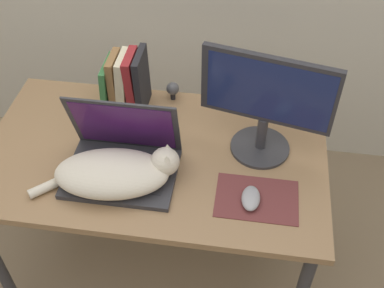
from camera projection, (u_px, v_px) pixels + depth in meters
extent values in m
cube|color=#93704C|center=(154.00, 156.00, 1.72)|extent=(1.22, 0.71, 0.03)
cylinder|color=#38383D|center=(53.00, 150.00, 2.24)|extent=(0.04, 0.04, 0.69)
cylinder|color=#38383D|center=(296.00, 176.00, 2.13)|extent=(0.04, 0.04, 0.69)
cube|color=#2D2D33|center=(122.00, 173.00, 1.63)|extent=(0.37, 0.27, 0.02)
cube|color=#28282D|center=(120.00, 174.00, 1.61)|extent=(0.30, 0.14, 0.00)
cube|color=#2D2D33|center=(124.00, 125.00, 1.60)|extent=(0.37, 0.09, 0.26)
cube|color=#421956|center=(124.00, 126.00, 1.60)|extent=(0.33, 0.07, 0.23)
ellipsoid|color=beige|center=(112.00, 173.00, 1.56)|extent=(0.40, 0.26, 0.11)
sphere|color=beige|center=(165.00, 162.00, 1.57)|extent=(0.10, 0.10, 0.10)
cone|color=beige|center=(167.00, 148.00, 1.56)|extent=(0.04, 0.04, 0.03)
cone|color=beige|center=(167.00, 160.00, 1.52)|extent=(0.04, 0.04, 0.03)
cylinder|color=beige|center=(49.00, 186.00, 1.58)|extent=(0.12, 0.12, 0.03)
cylinder|color=#333338|center=(260.00, 147.00, 1.72)|extent=(0.21, 0.21, 0.01)
cylinder|color=#333338|center=(262.00, 133.00, 1.67)|extent=(0.04, 0.04, 0.13)
cube|color=#28282D|center=(268.00, 90.00, 1.54)|extent=(0.44, 0.11, 0.25)
cube|color=navy|center=(269.00, 92.00, 1.53)|extent=(0.40, 0.09, 0.22)
cube|color=brown|center=(257.00, 199.00, 1.56)|extent=(0.27, 0.19, 0.00)
ellipsoid|color=#99999E|center=(251.00, 198.00, 1.54)|extent=(0.06, 0.10, 0.03)
cube|color=#387A42|center=(108.00, 84.00, 1.84)|extent=(0.03, 0.16, 0.19)
cube|color=olive|center=(115.00, 81.00, 1.83)|extent=(0.03, 0.13, 0.22)
cube|color=beige|center=(124.00, 81.00, 1.82)|extent=(0.05, 0.13, 0.23)
cube|color=maroon|center=(133.00, 82.00, 1.81)|extent=(0.04, 0.14, 0.23)
cube|color=#232328|center=(142.00, 81.00, 1.81)|extent=(0.03, 0.15, 0.24)
cylinder|color=#232328|center=(173.00, 96.00, 1.92)|extent=(0.02, 0.02, 0.02)
sphere|color=#4C4C51|center=(173.00, 89.00, 1.89)|extent=(0.05, 0.05, 0.05)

